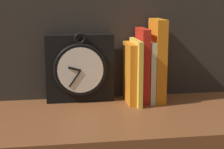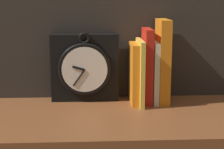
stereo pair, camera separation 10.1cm
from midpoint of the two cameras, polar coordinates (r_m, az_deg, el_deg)
name	(u,v)px [view 1 (the left image)]	position (r m, az deg, el deg)	size (l,w,h in m)	color
clock	(80,68)	(1.16, -7.43, 0.91)	(0.21, 0.06, 0.22)	black
book_slot0_orange	(130,73)	(1.14, 0.19, 0.21)	(0.02, 0.12, 0.18)	orange
book_slot1_yellow	(136,72)	(1.13, 1.11, 0.43)	(0.01, 0.14, 0.19)	gold
book_slot2_red	(142,65)	(1.15, 2.13, 1.38)	(0.02, 0.11, 0.23)	red
book_slot3_cream	(149,71)	(1.16, 3.21, 0.46)	(0.02, 0.11, 0.19)	beige
book_slot4_orange	(157,61)	(1.16, 4.44, 2.12)	(0.03, 0.11, 0.25)	orange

